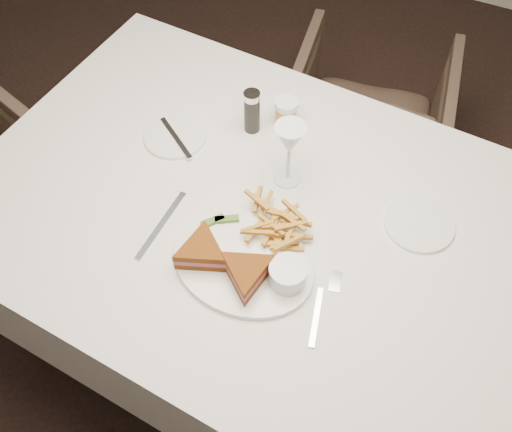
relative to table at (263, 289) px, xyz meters
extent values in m
plane|color=black|center=(-0.03, -0.26, -0.38)|extent=(5.00, 5.00, 0.00)
cube|color=silver|center=(0.00, 0.00, 0.00)|extent=(1.48, 1.04, 0.75)
imported|color=#49382D|center=(0.03, 0.88, -0.08)|extent=(0.64, 0.61, 0.58)
ellipsoid|color=white|center=(0.01, -0.15, 0.38)|extent=(0.34, 0.27, 0.01)
cube|color=silver|center=(-0.20, -0.13, 0.38)|extent=(0.02, 0.21, 0.00)
cylinder|color=white|center=(-0.31, 0.12, 0.38)|extent=(0.16, 0.16, 0.01)
cylinder|color=white|center=(0.33, 0.12, 0.38)|extent=(0.16, 0.16, 0.01)
cylinder|color=black|center=(-0.14, 0.23, 0.44)|extent=(0.04, 0.04, 0.12)
cylinder|color=gold|center=(-0.07, 0.28, 0.42)|extent=(0.06, 0.06, 0.08)
cube|color=#436924|center=(-0.07, -0.07, 0.40)|extent=(0.06, 0.04, 0.01)
cube|color=#436924|center=(-0.09, -0.08, 0.40)|extent=(0.05, 0.05, 0.01)
cylinder|color=white|center=(0.12, -0.15, 0.42)|extent=(0.08, 0.08, 0.05)
camera|label=1|loc=(0.31, -0.71, 1.45)|focal=40.00mm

